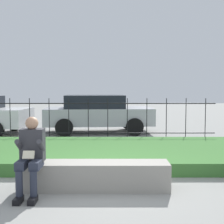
% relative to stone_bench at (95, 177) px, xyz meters
% --- Properties ---
extents(ground_plane, '(60.00, 60.00, 0.00)m').
position_rel_stone_bench_xyz_m(ground_plane, '(0.13, 0.00, -0.21)').
color(ground_plane, gray).
extents(stone_bench, '(2.48, 0.51, 0.47)m').
position_rel_stone_bench_xyz_m(stone_bench, '(0.00, 0.00, 0.00)').
color(stone_bench, gray).
rests_on(stone_bench, ground_plane).
extents(person_seated_reader, '(0.42, 0.73, 1.27)m').
position_rel_stone_bench_xyz_m(person_seated_reader, '(-1.04, -0.29, 0.49)').
color(person_seated_reader, black).
rests_on(person_seated_reader, ground_plane).
extents(grass_berm, '(8.95, 3.36, 0.27)m').
position_rel_stone_bench_xyz_m(grass_berm, '(0.13, 2.38, -0.08)').
color(grass_berm, '#3D7533').
rests_on(grass_berm, ground_plane).
extents(iron_fence, '(6.95, 0.03, 1.41)m').
position_rel_stone_bench_xyz_m(iron_fence, '(0.13, 4.77, 0.53)').
color(iron_fence, black).
rests_on(iron_fence, ground_plane).
extents(car_parked_center, '(4.25, 2.24, 1.46)m').
position_rel_stone_bench_xyz_m(car_parked_center, '(-0.29, 6.87, 0.57)').
color(car_parked_center, '#B7B7BC').
rests_on(car_parked_center, ground_plane).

